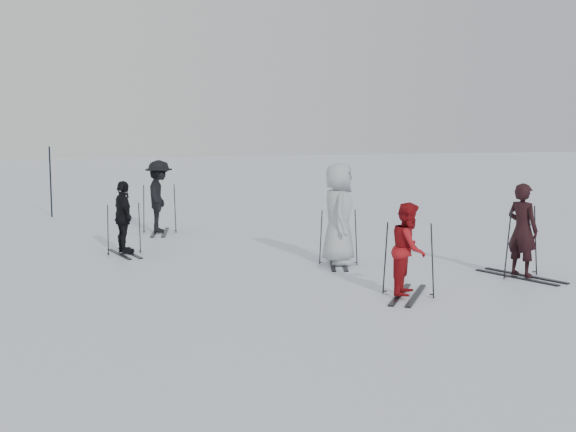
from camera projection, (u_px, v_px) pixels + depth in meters
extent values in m
plane|color=silver|center=(307.00, 276.00, 13.32)|extent=(120.00, 120.00, 0.00)
imported|color=black|center=(522.00, 231.00, 13.08)|extent=(0.55, 0.70, 1.69)
imported|color=maroon|center=(409.00, 250.00, 11.61)|extent=(0.90, 0.92, 1.49)
imported|color=#A5ABAE|center=(339.00, 215.00, 14.30)|extent=(0.96, 1.15, 2.00)
imported|color=black|center=(124.00, 218.00, 15.53)|extent=(0.52, 0.96, 1.56)
imported|color=black|center=(159.00, 197.00, 18.76)|extent=(0.99, 1.35, 1.87)
cylinder|color=black|center=(51.00, 182.00, 22.24)|extent=(0.06, 0.06, 2.17)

